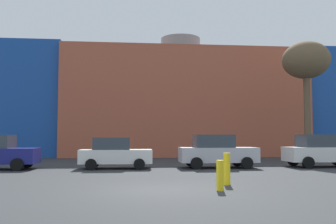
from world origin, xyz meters
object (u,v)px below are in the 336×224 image
(parked_car_2, at_px, (217,151))
(parked_car_3, at_px, (322,151))
(parked_car_1, at_px, (115,153))
(bare_tree_0, at_px, (306,62))
(bollard_yellow_0, at_px, (220,175))
(bollard_yellow_1, at_px, (227,169))

(parked_car_2, distance_m, parked_car_3, 6.27)
(parked_car_1, xyz_separation_m, bare_tree_0, (13.65, 5.05, 6.37))
(parked_car_2, bearing_deg, parked_car_3, 0.00)
(parked_car_3, bearing_deg, bollard_yellow_0, -132.72)
(bollard_yellow_0, relative_size, bollard_yellow_1, 0.85)
(bollard_yellow_1, bearing_deg, bollard_yellow_0, -112.96)
(bollard_yellow_1, bearing_deg, parked_car_2, 79.80)
(parked_car_1, distance_m, bollard_yellow_1, 8.69)
(parked_car_2, distance_m, bare_tree_0, 11.30)
(bollard_yellow_1, bearing_deg, parked_car_3, 44.55)
(parked_car_3, bearing_deg, bollard_yellow_1, -135.45)
(bollard_yellow_0, bearing_deg, parked_car_2, 77.70)
(parked_car_1, relative_size, bare_tree_0, 0.45)
(parked_car_1, distance_m, bollard_yellow_0, 9.67)
(bare_tree_0, bearing_deg, parked_car_3, -108.08)
(bollard_yellow_0, distance_m, bollard_yellow_1, 1.51)
(parked_car_1, bearing_deg, parked_car_2, -0.00)
(parked_car_1, bearing_deg, parked_car_3, 0.00)
(parked_car_3, height_order, bollard_yellow_1, parked_car_3)
(parked_car_1, distance_m, parked_car_3, 12.00)
(parked_car_2, relative_size, bollard_yellow_1, 3.73)
(bollard_yellow_0, bearing_deg, bare_tree_0, 54.73)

